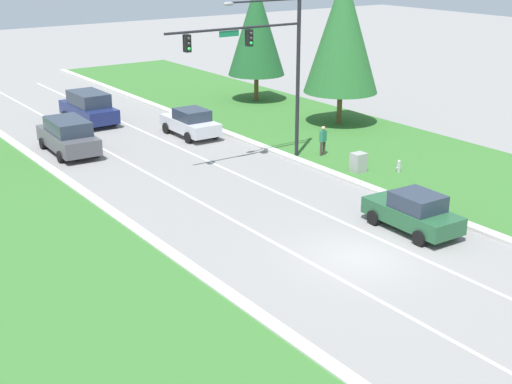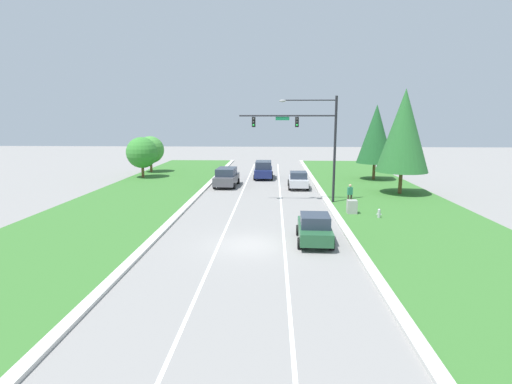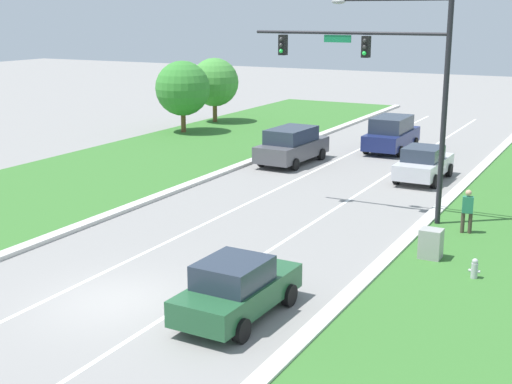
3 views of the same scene
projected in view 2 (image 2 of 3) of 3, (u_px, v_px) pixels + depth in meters
The scene contains 19 objects.
ground_plane at pixel (252, 245), 21.85m from camera, with size 160.00×160.00×0.00m, color gray.
curb_strip_right at pixel (356, 245), 21.59m from camera, with size 0.50×90.00×0.15m.
curb_strip_left at pixel (150, 242), 22.09m from camera, with size 0.50×90.00×0.15m.
grass_verge_right at pixel (454, 247), 21.36m from camera, with size 10.00×90.00×0.08m.
grass_verge_left at pixel (57, 242), 22.32m from camera, with size 10.00×90.00×0.08m.
lane_stripe_inner_left at pixel (219, 245), 21.93m from camera, with size 0.14×81.00×0.01m.
lane_stripe_inner_right at pixel (284, 246), 21.77m from camera, with size 0.14×81.00×0.01m.
traffic_signal_mast at pixel (309, 133), 31.98m from camera, with size 7.81×0.41×8.63m.
silver_sedan at pixel (298, 180), 39.84m from camera, with size 2.06×4.42×1.67m.
graphite_suv at pixel (227, 177), 40.86m from camera, with size 2.37×5.15×1.92m.
navy_suv at pixel (263, 170), 46.44m from camera, with size 2.23×5.10×2.02m.
forest_sedan at pixel (315, 228), 22.23m from camera, with size 2.04×4.19×1.63m.
utility_cabinet at pixel (352, 207), 28.83m from camera, with size 0.70×0.60×1.05m.
pedestrian at pixel (350, 193), 31.98m from camera, with size 0.42×0.30×1.69m.
fire_hydrant at pixel (379, 214), 27.62m from camera, with size 0.34×0.20×0.70m.
conifer_near_right_tree at pixel (376, 134), 44.37m from camera, with size 4.04×4.04×8.42m.
oak_near_left_tree at pixel (142, 153), 46.30m from camera, with size 3.60×3.60×4.79m.
conifer_far_right_tree at pixel (404, 131), 35.65m from camera, with size 4.62×4.62×9.49m.
oak_far_left_tree at pixel (150, 150), 51.20m from camera, with size 3.47×3.47×4.68m.
Camera 2 is at (1.19, -20.94, 6.78)m, focal length 28.00 mm.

